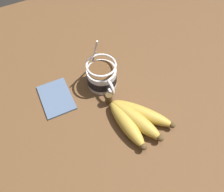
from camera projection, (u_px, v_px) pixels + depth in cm
name	position (u px, v px, depth cm)	size (l,w,h in cm)	color
table	(123.00, 99.00, 67.05)	(127.59, 127.59, 2.65)	brown
coffee_mug	(102.00, 77.00, 65.88)	(15.36, 9.12, 16.20)	silver
banana_bunch	(135.00, 118.00, 59.54)	(18.47, 14.65, 4.36)	#4C381E
napkin	(56.00, 98.00, 65.47)	(12.93, 9.34, 0.60)	slate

